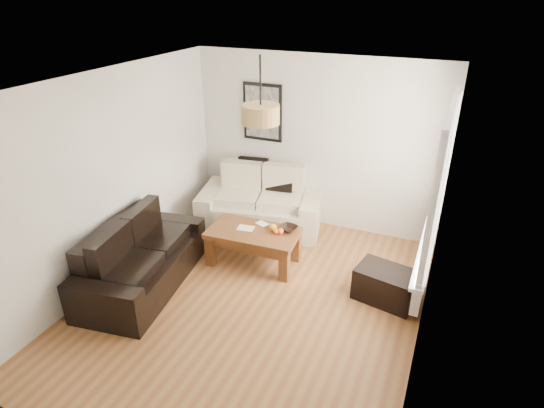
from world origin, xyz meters
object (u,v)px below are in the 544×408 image
at_px(sofa_leather, 141,256).
at_px(coffee_table, 254,247).
at_px(ottoman, 386,285).
at_px(loveseat_cream, 261,200).

xyz_separation_m(sofa_leather, coffee_table, (1.07, 0.99, -0.16)).
height_order(coffee_table, ottoman, coffee_table).
bearing_deg(sofa_leather, loveseat_cream, -28.76).
relative_size(loveseat_cream, sofa_leather, 0.97).
bearing_deg(sofa_leather, ottoman, -81.22).
xyz_separation_m(loveseat_cream, sofa_leather, (-0.73, -1.97, -0.05)).
height_order(sofa_leather, ottoman, sofa_leather).
bearing_deg(ottoman, coffee_table, 176.76).
bearing_deg(sofa_leather, coffee_table, -55.68).
relative_size(sofa_leather, coffee_table, 1.57).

